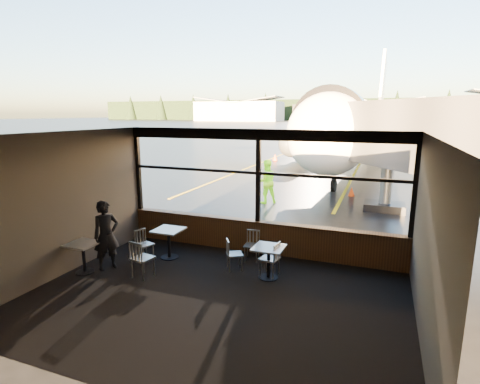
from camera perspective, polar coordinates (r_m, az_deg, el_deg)
The scene contains 32 objects.
ground_plane at distance 129.79m, azimuth 19.82°, elevation 9.45°, with size 520.00×520.00×0.00m, color black.
carpet_floor at distance 8.36m, azimuth -4.04°, elevation -15.92°, with size 8.00×6.00×0.01m, color black.
ceiling at distance 7.41m, azimuth -4.44°, elevation 8.70°, with size 8.00×6.00×0.04m, color #38332D.
wall_left at distance 10.04m, azimuth -25.39°, elevation -1.70°, with size 0.04×6.00×3.50m, color #4B433C.
wall_right at distance 7.08m, azimuth 26.83°, elevation -7.19°, with size 0.04×6.00×3.50m, color #4B433C.
wall_back at distance 5.32m, azimuth -18.42°, elevation -12.68°, with size 8.00×0.04×3.50m, color #4B433C.
window_sill at distance 10.76m, azimuth 2.71°, elevation -6.87°, with size 8.00×0.28×0.90m, color #4B2D16.
window_header at distance 10.21m, azimuth 2.87°, elevation 8.74°, with size 8.00×0.18×0.30m, color black.
mullion_left at distance 12.14m, azimuth -15.23°, elevation 3.38°, with size 0.12×0.12×2.60m, color black.
mullion_centre at distance 10.34m, azimuth 2.81°, elevation 2.36°, with size 0.12×0.12×2.60m, color black.
mullion_right at distance 9.87m, azimuth 25.15°, elevation 0.78°, with size 0.12×0.12×2.60m, color black.
window_transom at distance 10.32m, azimuth 2.81°, elevation 2.90°, with size 8.00×0.10×0.08m, color black.
airliner at distance 31.29m, azimuth 18.71°, elevation 14.12°, with size 29.80×35.76×10.93m, color white, non-canonical shape.
jet_bridge at distance 15.26m, azimuth 22.60°, elevation 5.79°, with size 9.49×11.59×5.06m, color #2D2D30, non-canonical shape.
cafe_table_near at distance 9.16m, azimuth 4.37°, elevation -10.68°, with size 0.72×0.72×0.79m, color #9B958E, non-canonical shape.
cafe_table_mid at distance 10.53m, azimuth -10.77°, elevation -7.73°, with size 0.75×0.75×0.82m, color #A39F95, non-canonical shape.
cafe_table_left at distance 10.22m, azimuth -22.69°, elevation -9.24°, with size 0.70×0.70×0.77m, color #A19A94, non-canonical shape.
chair_near_e at distance 9.26m, azimuth 4.54°, elevation -10.15°, with size 0.48×0.48×0.88m, color #B6B0A4, non-canonical shape.
chair_near_w at distance 9.61m, azimuth -0.82°, elevation -9.49°, with size 0.44×0.44×0.81m, color #AEA99D, non-canonical shape.
chair_near_n at distance 10.19m, azimuth 1.82°, elevation -8.20°, with size 0.45×0.45×0.82m, color #AAA59A, non-canonical shape.
chair_mid_s at distance 9.46m, azimuth -14.61°, elevation -9.79°, with size 0.52×0.52×0.95m, color #BAB5A8, non-canonical shape.
chair_mid_w at distance 10.57m, azimuth -14.34°, elevation -7.80°, with size 0.45×0.45×0.83m, color beige, non-canonical shape.
passenger at distance 10.08m, azimuth -19.70°, elevation -6.24°, with size 0.65×0.43×1.78m, color black.
ground_crew at distance 16.55m, azimuth 4.01°, elevation 1.61°, with size 0.94×0.73×1.93m, color #BFF219.
cone_nose at distance 18.82m, azimuth 16.63°, elevation 0.07°, with size 0.32×0.32×0.44m, color #DF6607.
cone_wing at distance 31.89m, azimuth 5.38°, elevation 5.30°, with size 0.41×0.41×0.57m, color #F64107.
hangar_left at distance 203.32m, azimuth -0.15°, elevation 12.32°, with size 45.00×18.00×11.00m, color silver, non-canonical shape.
hangar_mid at distance 194.72m, azimuth 20.44°, elevation 11.46°, with size 38.00×15.00×10.00m, color silver, non-canonical shape.
fuel_tank_a at distance 194.54m, azimuth 11.35°, elevation 11.38°, with size 8.00×8.00×6.00m, color silver.
fuel_tank_b at distance 193.09m, azimuth 14.33°, elevation 11.24°, with size 8.00×8.00×6.00m, color silver.
fuel_tank_c at distance 192.14m, azimuth 17.35°, elevation 11.07°, with size 8.00×8.00×6.00m, color silver.
treeline at distance 219.72m, azimuth 20.56°, elevation 11.68°, with size 360.00×3.00×12.00m, color black.
Camera 1 is at (3.17, -9.69, 3.91)m, focal length 28.00 mm.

